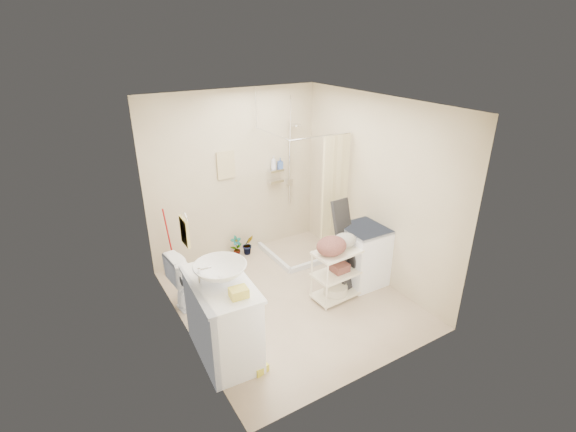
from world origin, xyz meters
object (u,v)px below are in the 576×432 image
object	(u,v)px
vanity	(223,319)
toilet	(199,276)
laundry_rack	(337,270)
washing_machine	(363,255)

from	to	relation	value
vanity	toilet	world-z (taller)	vanity
toilet	laundry_rack	size ratio (longest dim) A/B	0.91
vanity	toilet	bearing A→B (deg)	86.94
toilet	washing_machine	world-z (taller)	washing_machine
vanity	laundry_rack	xyz separation A→B (m)	(1.72, 0.22, -0.04)
laundry_rack	vanity	bearing A→B (deg)	-175.85
toilet	vanity	bearing A→B (deg)	168.23
vanity	laundry_rack	size ratio (longest dim) A/B	1.24
washing_machine	vanity	bearing A→B (deg)	-170.12
toilet	laundry_rack	distance (m)	1.81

